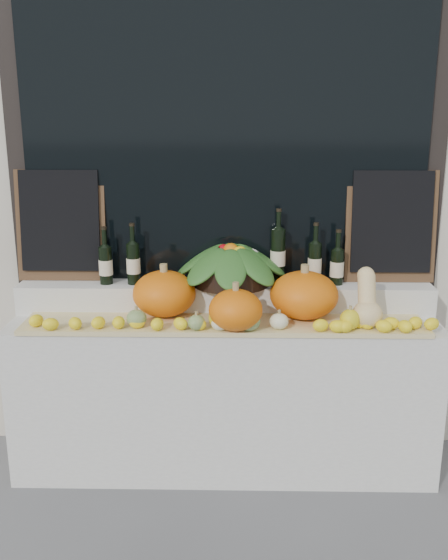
{
  "coord_description": "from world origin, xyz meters",
  "views": [
    {
      "loc": [
        0.06,
        -1.68,
        1.99
      ],
      "look_at": [
        0.0,
        1.45,
        1.12
      ],
      "focal_mm": 40.0,
      "sensor_mm": 36.0,
      "label": 1
    }
  ],
  "objects_px": {
    "butternut_squash": "(367,303)",
    "pumpkin_right": "(304,295)",
    "pumpkin_left": "(164,293)",
    "wine_bottle_tall": "(278,255)",
    "produce_bowl": "(231,264)"
  },
  "relations": [
    {
      "from": "pumpkin_left",
      "to": "pumpkin_right",
      "type": "xyz_separation_m",
      "value": [
        0.74,
        -0.02,
        0.0
      ]
    },
    {
      "from": "pumpkin_left",
      "to": "wine_bottle_tall",
      "type": "distance_m",
      "value": 0.67
    },
    {
      "from": "pumpkin_left",
      "to": "pumpkin_right",
      "type": "distance_m",
      "value": 0.74
    },
    {
      "from": "wine_bottle_tall",
      "to": "pumpkin_left",
      "type": "bearing_deg",
      "value": -162.76
    },
    {
      "from": "wine_bottle_tall",
      "to": "produce_bowl",
      "type": "bearing_deg",
      "value": -171.93
    },
    {
      "from": "butternut_squash",
      "to": "wine_bottle_tall",
      "type": "xyz_separation_m",
      "value": [
        -0.44,
        0.33,
        0.17
      ]
    },
    {
      "from": "pumpkin_left",
      "to": "produce_bowl",
      "type": "relative_size",
      "value": 0.52
    },
    {
      "from": "butternut_squash",
      "to": "pumpkin_right",
      "type": "bearing_deg",
      "value": 158.87
    },
    {
      "from": "pumpkin_right",
      "to": "pumpkin_left",
      "type": "bearing_deg",
      "value": 178.34
    },
    {
      "from": "pumpkin_left",
      "to": "butternut_squash",
      "type": "height_order",
      "value": "butternut_squash"
    },
    {
      "from": "pumpkin_right",
      "to": "wine_bottle_tall",
      "type": "height_order",
      "value": "wine_bottle_tall"
    },
    {
      "from": "butternut_squash",
      "to": "wine_bottle_tall",
      "type": "bearing_deg",
      "value": 142.8
    },
    {
      "from": "butternut_squash",
      "to": "produce_bowl",
      "type": "distance_m",
      "value": 0.77
    },
    {
      "from": "pumpkin_left",
      "to": "wine_bottle_tall",
      "type": "relative_size",
      "value": 0.81
    },
    {
      "from": "pumpkin_left",
      "to": "wine_bottle_tall",
      "type": "height_order",
      "value": "wine_bottle_tall"
    }
  ]
}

